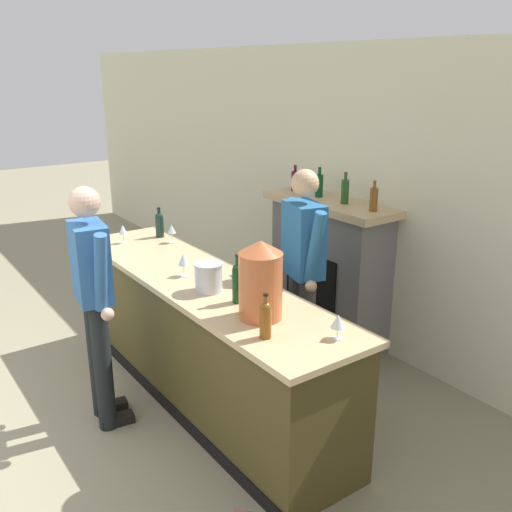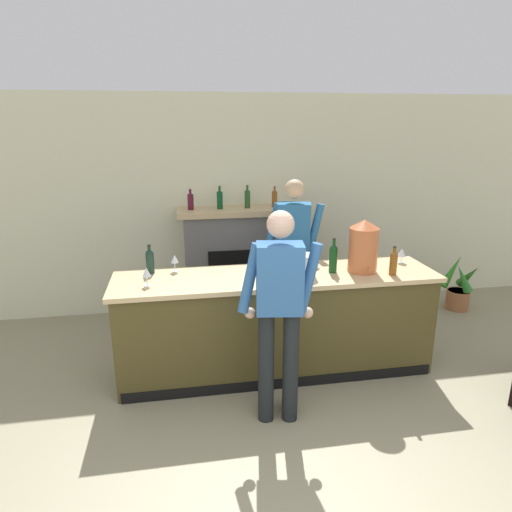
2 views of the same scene
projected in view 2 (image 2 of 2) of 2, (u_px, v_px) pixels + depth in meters
wall_back_panel at (230, 205)px, 5.88m from camera, size 12.00×0.07×2.75m
bar_counter at (276, 323)px, 4.48m from camera, size 3.09×0.75×1.02m
fireplace_stone at (233, 260)px, 5.83m from camera, size 1.38×0.52×1.66m
potted_plant_corner at (459, 288)px, 6.04m from camera, size 0.45×0.45×0.71m
person_customer at (279, 310)px, 3.58m from camera, size 0.65×0.35×1.79m
person_bartender at (293, 252)px, 5.06m from camera, size 0.64×0.37×1.82m
copper_dispenser at (363, 246)px, 4.35m from camera, size 0.28×0.32×0.51m
ice_bucket_steel at (305, 265)px, 4.27m from camera, size 0.21×0.21×0.21m
wine_bottle_rose_blush at (394, 262)px, 4.29m from camera, size 0.07×0.07×0.28m
wine_bottle_riesling_slim at (333, 257)px, 4.35m from camera, size 0.08×0.08×0.34m
wine_bottle_burgundy_dark at (150, 260)px, 4.34m from camera, size 0.08×0.08×0.28m
wine_glass_front_right at (402, 253)px, 4.66m from camera, size 0.09×0.09×0.15m
wine_glass_back_row at (266, 265)px, 4.21m from camera, size 0.08×0.08×0.18m
wine_glass_by_dispenser at (316, 254)px, 4.53m from camera, size 0.07×0.07×0.18m
wine_glass_front_left at (175, 260)px, 4.39m from camera, size 0.08×0.08×0.17m
wine_glass_mid_counter at (147, 273)px, 4.00m from camera, size 0.07×0.07×0.17m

